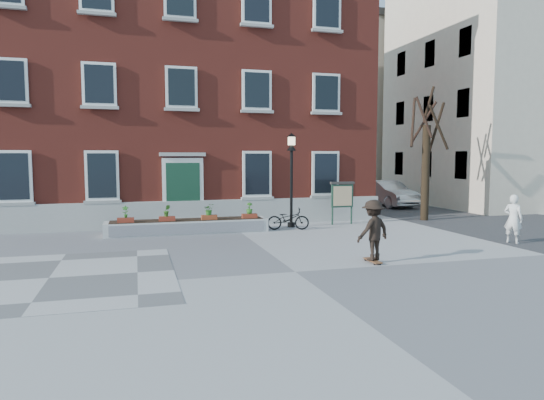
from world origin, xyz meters
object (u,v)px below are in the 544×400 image
object	(u,v)px
bystander	(513,219)
notice_board	(342,196)
bicycle	(288,219)
skateboarder	(373,230)
parked_car	(387,193)
lamp_post	(291,167)

from	to	relation	value
bystander	notice_board	xyz separation A→B (m)	(-3.75, 5.82, 0.43)
bicycle	skateboarder	distance (m)	6.49
skateboarder	bicycle	bearing A→B (deg)	93.80
parked_car	lamp_post	xyz separation A→B (m)	(-8.17, -6.64, 1.78)
parked_car	notice_board	distance (m)	8.69
bicycle	lamp_post	size ratio (longest dim) A/B	0.43
parked_car	bystander	distance (m)	12.46
bystander	lamp_post	xyz separation A→B (m)	(-6.13, 5.65, 1.70)
bicycle	notice_board	world-z (taller)	notice_board
parked_car	lamp_post	world-z (taller)	lamp_post
lamp_post	skateboarder	world-z (taller)	lamp_post
bystander	skateboarder	xyz separation A→B (m)	(-6.06, -1.48, 0.08)
notice_board	skateboarder	world-z (taller)	notice_board
lamp_post	bystander	bearing A→B (deg)	-42.64
notice_board	bicycle	bearing A→B (deg)	-162.72
lamp_post	skateboarder	xyz separation A→B (m)	(0.08, -7.13, -1.62)
bicycle	notice_board	distance (m)	2.98
lamp_post	skateboarder	bearing A→B (deg)	-89.37
bystander	lamp_post	size ratio (longest dim) A/B	0.43
skateboarder	bystander	bearing A→B (deg)	13.77
lamp_post	notice_board	distance (m)	2.71
bicycle	parked_car	bearing A→B (deg)	-35.49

